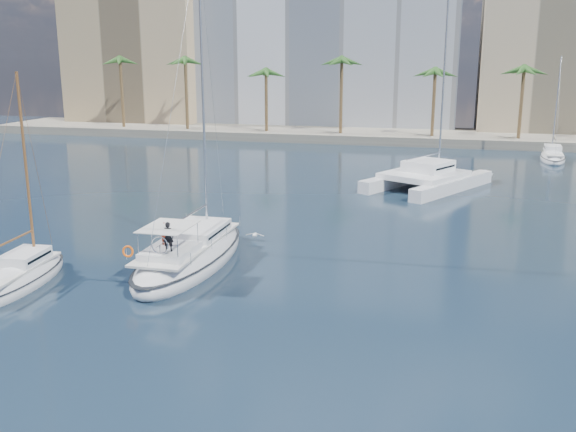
# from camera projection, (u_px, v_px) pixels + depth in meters

# --- Properties ---
(ground) EXTENTS (160.00, 160.00, 0.00)m
(ground) POSITION_uv_depth(u_px,v_px,m) (277.00, 280.00, 34.25)
(ground) COLOR black
(ground) RESTS_ON ground
(quay) EXTENTS (120.00, 14.00, 1.20)m
(quay) POSITION_uv_depth(u_px,v_px,m) (389.00, 136.00, 91.44)
(quay) COLOR gray
(quay) RESTS_ON ground
(building_modern) EXTENTS (42.00, 16.00, 28.00)m
(building_modern) POSITION_uv_depth(u_px,v_px,m) (324.00, 41.00, 102.34)
(building_modern) COLOR white
(building_modern) RESTS_ON ground
(building_tan_left) EXTENTS (22.00, 14.00, 22.00)m
(building_tan_left) POSITION_uv_depth(u_px,v_px,m) (142.00, 60.00, 106.51)
(building_tan_left) COLOR tan
(building_tan_left) RESTS_ON ground
(building_beige) EXTENTS (20.00, 14.00, 20.00)m
(building_beige) POSITION_uv_depth(u_px,v_px,m) (552.00, 68.00, 92.33)
(building_beige) COLOR beige
(building_beige) RESTS_ON ground
(palm_left) EXTENTS (3.60, 3.60, 12.30)m
(palm_left) POSITION_uv_depth(u_px,v_px,m) (155.00, 65.00, 93.49)
(palm_left) COLOR brown
(palm_left) RESTS_ON ground
(palm_centre) EXTENTS (3.60, 3.60, 12.30)m
(palm_centre) POSITION_uv_depth(u_px,v_px,m) (389.00, 66.00, 85.33)
(palm_centre) COLOR brown
(palm_centre) RESTS_ON ground
(main_sloop) EXTENTS (4.06, 12.74, 18.91)m
(main_sloop) POSITION_uv_depth(u_px,v_px,m) (191.00, 255.00, 36.67)
(main_sloop) COLOR silver
(main_sloop) RESTS_ON ground
(small_sloop) EXTENTS (3.19, 8.22, 11.54)m
(small_sloop) POSITION_uv_depth(u_px,v_px,m) (19.00, 278.00, 33.37)
(small_sloop) COLOR silver
(small_sloop) RESTS_ON ground
(catamaran) EXTENTS (11.55, 14.13, 18.36)m
(catamaran) POSITION_uv_depth(u_px,v_px,m) (427.00, 175.00, 57.87)
(catamaran) COLOR silver
(catamaran) RESTS_ON ground
(seagull) EXTENTS (1.24, 0.53, 0.23)m
(seagull) POSITION_uv_depth(u_px,v_px,m) (255.00, 235.00, 41.54)
(seagull) COLOR silver
(seagull) RESTS_ON ground
(moored_yacht_a) EXTENTS (3.37, 9.52, 11.90)m
(moored_yacht_a) POSITION_uv_depth(u_px,v_px,m) (552.00, 160.00, 73.63)
(moored_yacht_a) COLOR silver
(moored_yacht_a) RESTS_ON ground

